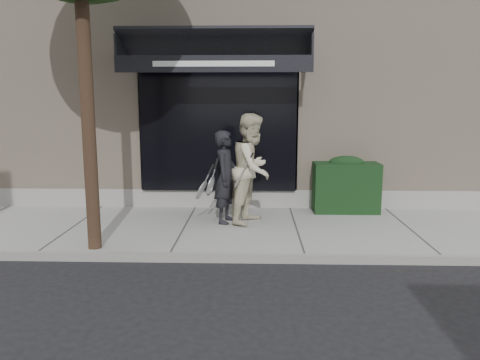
{
  "coord_description": "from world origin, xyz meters",
  "views": [
    {
      "loc": [
        -0.75,
        -8.14,
        2.37
      ],
      "look_at": [
        -1.02,
        0.6,
        0.86
      ],
      "focal_mm": 35.0,
      "sensor_mm": 36.0,
      "label": 1
    }
  ],
  "objects": [
    {
      "name": "hedge",
      "position": [
        1.1,
        1.25,
        0.66
      ],
      "size": [
        1.3,
        0.7,
        1.14
      ],
      "color": "black",
      "rests_on": "sidewalk"
    },
    {
      "name": "pedestrian_back",
      "position": [
        -0.79,
        0.32,
        1.12
      ],
      "size": [
        1.08,
        1.2,
        2.01
      ],
      "color": "beige",
      "rests_on": "sidewalk"
    },
    {
      "name": "sidewalk",
      "position": [
        0.0,
        0.0,
        0.06
      ],
      "size": [
        20.0,
        3.0,
        0.12
      ],
      "primitive_type": "cube",
      "color": "gray",
      "rests_on": "ground"
    },
    {
      "name": "pedestrian_front",
      "position": [
        -1.28,
        0.29,
        0.97
      ],
      "size": [
        0.81,
        0.85,
        1.7
      ],
      "color": "black",
      "rests_on": "sidewalk"
    },
    {
      "name": "ground",
      "position": [
        0.0,
        0.0,
        0.0
      ],
      "size": [
        80.0,
        80.0,
        0.0
      ],
      "primitive_type": "plane",
      "color": "black",
      "rests_on": "ground"
    },
    {
      "name": "curb",
      "position": [
        0.0,
        -1.55,
        0.07
      ],
      "size": [
        20.0,
        0.1,
        0.14
      ],
      "primitive_type": "cube",
      "color": "gray",
      "rests_on": "ground"
    },
    {
      "name": "building_facade",
      "position": [
        -0.01,
        4.96,
        2.74
      ],
      "size": [
        14.3,
        8.04,
        5.64
      ],
      "color": "#C6AF97",
      "rests_on": "ground"
    }
  ]
}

